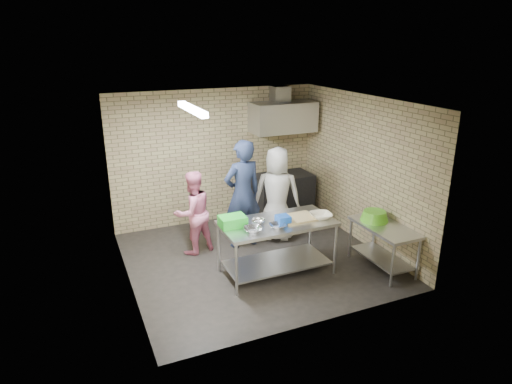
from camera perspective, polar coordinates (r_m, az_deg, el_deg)
floor at (r=7.83m, az=-0.09°, el=-8.52°), size 4.20×4.20×0.00m
ceiling at (r=7.00m, az=-0.10°, el=11.48°), size 4.20×4.20×0.00m
back_wall at (r=9.10m, az=-5.12°, el=4.51°), size 4.20×0.06×2.70m
front_wall at (r=5.64m, az=8.04°, el=-4.92°), size 4.20×0.06×2.70m
left_wall at (r=6.79m, az=-16.58°, el=-1.33°), size 0.06×4.00×2.70m
right_wall at (r=8.32m, az=13.31°, el=2.69°), size 0.06×4.00×2.70m
prep_table at (r=7.22m, az=2.66°, el=-7.06°), size 1.79×0.89×0.89m
side_counter at (r=7.68m, az=15.80°, el=-6.73°), size 0.60×1.20×0.75m
stove at (r=9.55m, az=3.41°, el=-0.38°), size 1.20×0.70×0.90m
range_hood at (r=9.18m, az=3.47°, el=9.47°), size 1.30×0.60×0.60m
hood_duct at (r=9.25m, az=3.10°, el=12.37°), size 0.35×0.30×0.30m
wall_shelf at (r=9.51m, az=4.56°, el=8.69°), size 0.80×0.20×0.04m
fluorescent_fixture at (r=6.67m, az=-8.13°, el=10.40°), size 0.10×1.25×0.08m
green_crate at (r=6.85m, az=-3.00°, el=-3.73°), size 0.40×0.30×0.16m
blue_tub at (r=6.95m, az=3.46°, el=-3.53°), size 0.20×0.20×0.13m
cutting_board at (r=7.17m, az=5.30°, el=-3.29°), size 0.55×0.42×0.03m
mixing_bowl_a at (r=6.66m, az=-0.40°, el=-4.80°), size 0.32×0.32×0.07m
mixing_bowl_b at (r=6.95m, az=0.31°, el=-3.78°), size 0.25×0.25×0.07m
mixing_bowl_c at (r=6.80m, az=2.78°, el=-4.34°), size 0.30×0.30×0.06m
ceramic_bowl at (r=7.22m, az=8.25°, el=-3.01°), size 0.40×0.40×0.08m
green_basin at (r=7.67m, az=14.83°, el=-2.94°), size 0.46×0.46×0.17m
bottle_red at (r=9.38m, az=3.21°, el=9.25°), size 0.07×0.07×0.18m
bottle_green at (r=9.56m, az=5.38°, el=9.30°), size 0.06×0.06×0.15m
man_navy at (r=7.95m, az=-1.71°, el=-0.30°), size 0.78×0.57×1.98m
woman_pink at (r=7.87m, az=-8.01°, el=-2.62°), size 0.85×0.74×1.49m
woman_white at (r=8.28m, az=2.68°, el=-0.29°), size 1.03×0.92×1.77m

